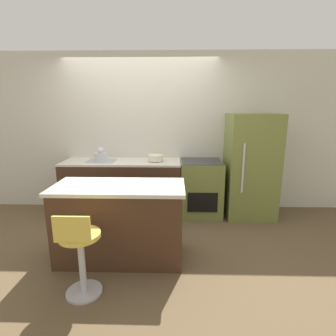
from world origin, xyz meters
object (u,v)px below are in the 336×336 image
Objects in this scene: oven_range at (201,188)px; kettle at (101,155)px; refrigerator at (250,166)px; stool_chair at (80,253)px; mixing_bowl at (155,158)px.

kettle is at bearing -179.77° from oven_range.
oven_range is at bearing 0.23° from kettle.
refrigerator is 2.87m from stool_chair.
mixing_bowl is at bearing 74.54° from stool_chair.
refrigerator is at bearing -0.33° from kettle.
mixing_bowl is (-0.74, -0.01, 0.49)m from oven_range.
stool_chair is (-1.28, -1.98, -0.01)m from oven_range.
stool_chair is at bearing -80.45° from kettle.
stool_chair is 3.51× the size of mixing_bowl.
mixing_bowl is (-1.51, 0.01, 0.12)m from refrigerator.
kettle is at bearing 99.55° from stool_chair.
refrigerator is at bearing -0.52° from mixing_bowl.
kettle is at bearing 179.67° from refrigerator.
refrigerator is (0.77, -0.02, 0.37)m from oven_range.
refrigerator reaches higher than oven_range.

